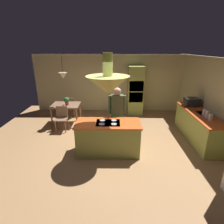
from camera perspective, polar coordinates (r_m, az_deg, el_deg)
ground at (r=5.42m, az=-1.12°, el=-11.46°), size 8.16×8.16×0.00m
wall_back at (r=8.22m, az=-0.48°, el=9.06°), size 6.80×0.10×2.55m
wall_right at (r=6.10m, az=31.11°, el=2.33°), size 0.10×7.20×2.55m
kitchen_island at (r=5.01m, az=-1.23°, el=-8.16°), size 1.76×0.81×0.93m
counter_run_right at (r=6.33m, az=25.77°, el=-4.03°), size 0.73×2.41×0.91m
oven_tower at (r=7.93m, az=7.50°, el=6.78°), size 0.66×0.62×2.09m
dining_table at (r=7.12m, az=-14.52°, el=1.53°), size 1.06×0.84×0.76m
person_at_island at (r=5.41m, az=1.62°, el=0.22°), size 0.53×0.23×1.73m
range_hood at (r=4.51m, az=-1.37°, el=8.97°), size 1.10×1.10×1.00m
pendant_light_over_table at (r=6.85m, az=-15.40°, el=11.17°), size 0.32×0.32×0.82m
chair_facing_island at (r=6.59m, az=-15.78°, el=-1.47°), size 0.40×0.40×0.87m
chair_by_back_wall at (r=7.75m, az=-13.26°, el=1.97°), size 0.40×0.40×0.87m
potted_plant_on_table at (r=6.98m, az=-14.30°, el=3.54°), size 0.20×0.20×0.30m
cup_on_table at (r=6.88m, az=-14.96°, el=2.18°), size 0.07×0.07×0.09m
canister_flour at (r=5.65m, az=28.96°, el=-1.41°), size 0.11×0.11×0.19m
canister_sugar at (r=5.80m, az=28.19°, el=-0.62°), size 0.11×0.11×0.22m
canister_tea at (r=5.95m, az=27.41°, el=-0.15°), size 0.11×0.11×0.19m
microwave_on_counter at (r=6.75m, az=24.07°, el=2.96°), size 0.46×0.36×0.28m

